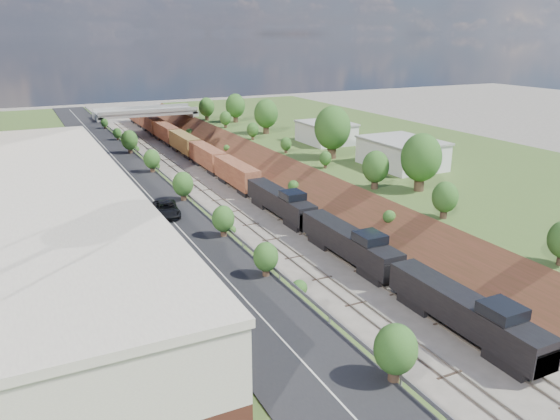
{
  "coord_description": "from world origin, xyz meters",
  "views": [
    {
      "loc": [
        -29.77,
        -13.98,
        24.63
      ],
      "look_at": [
        -4.41,
        37.79,
        6.0
      ],
      "focal_mm": 35.0,
      "sensor_mm": 36.0,
      "label": 1
    }
  ],
  "objects": [
    {
      "name": "white_building_far",
      "position": [
        23.0,
        74.0,
        6.8
      ],
      "size": [
        8.0,
        10.0,
        3.6
      ],
      "primitive_type": "cube",
      "color": "silver",
      "rests_on": "platform_right"
    },
    {
      "name": "platform_right",
      "position": [
        33.0,
        60.0,
        2.5
      ],
      "size": [
        44.0,
        180.0,
        5.0
      ],
      "primitive_type": "cube",
      "color": "#435E27",
      "rests_on": "ground"
    },
    {
      "name": "overpass",
      "position": [
        0.0,
        122.0,
        4.92
      ],
      "size": [
        24.5,
        8.3,
        7.4
      ],
      "color": "gray",
      "rests_on": "ground"
    },
    {
      "name": "guardrail",
      "position": [
        -11.4,
        59.8,
        5.55
      ],
      "size": [
        0.1,
        171.0,
        0.7
      ],
      "color": "#99999E",
      "rests_on": "platform_left"
    },
    {
      "name": "commercial_building",
      "position": [
        -28.0,
        38.0,
        8.51
      ],
      "size": [
        14.3,
        62.3,
        7.0
      ],
      "color": "brown",
      "rests_on": "platform_left"
    },
    {
      "name": "embankment_right",
      "position": [
        11.0,
        60.0,
        0.0
      ],
      "size": [
        10.0,
        180.0,
        10.0
      ],
      "primitive_type": "cube",
      "rotation": [
        0.0,
        0.79,
        0.0
      ],
      "color": "brown",
      "rests_on": "ground"
    },
    {
      "name": "embankment_left",
      "position": [
        -11.0,
        60.0,
        0.0
      ],
      "size": [
        10.0,
        180.0,
        10.0
      ],
      "primitive_type": "cube",
      "rotation": [
        0.0,
        0.79,
        0.0
      ],
      "color": "brown",
      "rests_on": "ground"
    },
    {
      "name": "white_building_near",
      "position": [
        23.5,
        52.0,
        7.0
      ],
      "size": [
        9.0,
        12.0,
        4.0
      ],
      "primitive_type": "cube",
      "color": "silver",
      "rests_on": "platform_right"
    },
    {
      "name": "freight_train",
      "position": [
        2.6,
        82.83,
        2.46
      ],
      "size": [
        2.81,
        143.73,
        4.55
      ],
      "color": "black",
      "rests_on": "ground"
    },
    {
      "name": "road",
      "position": [
        -15.5,
        60.0,
        5.05
      ],
      "size": [
        8.0,
        180.0,
        0.1
      ],
      "primitive_type": "cube",
      "color": "black",
      "rests_on": "platform_left"
    },
    {
      "name": "tree_right_large",
      "position": [
        17.0,
        40.0,
        9.38
      ],
      "size": [
        5.25,
        5.25,
        7.61
      ],
      "color": "#473323",
      "rests_on": "platform_right"
    },
    {
      "name": "tree_left_crest",
      "position": [
        -11.8,
        20.0,
        7.04
      ],
      "size": [
        2.45,
        2.45,
        3.55
      ],
      "color": "#473323",
      "rests_on": "platform_left"
    },
    {
      "name": "rail_right_track",
      "position": [
        2.6,
        60.0,
        0.09
      ],
      "size": [
        1.58,
        180.0,
        0.18
      ],
      "primitive_type": "cube",
      "color": "gray",
      "rests_on": "ground"
    },
    {
      "name": "rail_left_track",
      "position": [
        -2.6,
        60.0,
        0.09
      ],
      "size": [
        1.58,
        180.0,
        0.18
      ],
      "primitive_type": "cube",
      "color": "gray",
      "rests_on": "ground"
    },
    {
      "name": "suv",
      "position": [
        -15.58,
        44.04,
        5.9
      ],
      "size": [
        3.35,
        6.03,
        1.6
      ],
      "primitive_type": "imported",
      "rotation": [
        0.0,
        0.0,
        -0.13
      ],
      "color": "black",
      "rests_on": "road"
    }
  ]
}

